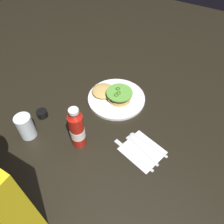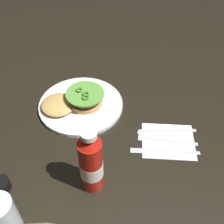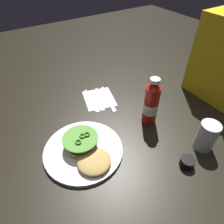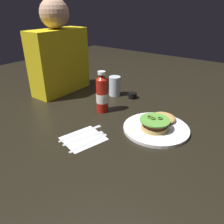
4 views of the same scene
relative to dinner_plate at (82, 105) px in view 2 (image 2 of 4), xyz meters
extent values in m
plane|color=black|center=(0.00, 0.16, -0.01)|extent=(3.00, 3.00, 0.00)
cylinder|color=white|center=(0.00, 0.00, 0.00)|extent=(0.29, 0.29, 0.01)
cylinder|color=tan|center=(-0.01, 0.00, 0.02)|extent=(0.12, 0.12, 0.02)
cylinder|color=#512D19|center=(-0.01, 0.00, 0.03)|extent=(0.11, 0.11, 0.02)
cylinder|color=red|center=(-0.01, 0.00, 0.04)|extent=(0.10, 0.10, 0.01)
cylinder|color=#589B38|center=(-0.01, 0.00, 0.05)|extent=(0.13, 0.13, 0.01)
torus|color=#496C1F|center=(-0.02, 0.01, 0.06)|extent=(0.02, 0.02, 0.01)
torus|color=#416E21|center=(0.01, -0.01, 0.06)|extent=(0.02, 0.02, 0.01)
torus|color=#466826|center=(-0.01, 0.03, 0.06)|extent=(0.02, 0.02, 0.01)
ellipsoid|color=tan|center=(0.08, 0.00, 0.02)|extent=(0.12, 0.12, 0.03)
cylinder|color=#AE190F|center=(0.01, 0.31, 0.08)|extent=(0.06, 0.06, 0.17)
cone|color=#AE190F|center=(0.01, 0.31, 0.18)|extent=(0.05, 0.05, 0.03)
cylinder|color=white|center=(0.01, 0.31, 0.20)|extent=(0.04, 0.04, 0.01)
cylinder|color=white|center=(0.01, 0.31, 0.07)|extent=(0.06, 0.06, 0.05)
cylinder|color=silver|center=(0.23, 0.39, 0.05)|extent=(0.07, 0.07, 0.12)
cylinder|color=black|center=(0.25, 0.28, 0.01)|extent=(0.05, 0.05, 0.03)
cube|color=white|center=(-0.25, 0.21, -0.01)|extent=(0.19, 0.18, 0.00)
cube|color=silver|center=(-0.26, 0.17, 0.00)|extent=(0.19, 0.05, 0.00)
ellipsoid|color=silver|center=(-0.18, 0.16, 0.00)|extent=(0.04, 0.03, 0.00)
cube|color=silver|center=(-0.25, 0.21, 0.00)|extent=(0.18, 0.07, 0.00)
cube|color=silver|center=(-0.17, 0.19, 0.00)|extent=(0.04, 0.03, 0.00)
cube|color=silver|center=(-0.24, 0.25, 0.00)|extent=(0.18, 0.06, 0.00)
cube|color=silver|center=(-0.16, 0.23, 0.00)|extent=(0.08, 0.04, 0.00)
camera|label=1|loc=(-0.39, 0.71, 0.81)|focal=35.46mm
camera|label=2|loc=(0.04, 0.73, 0.69)|focal=45.56mm
camera|label=3|loc=(0.44, -0.16, 0.60)|focal=31.63mm
camera|label=4|loc=(-0.79, -0.35, 0.51)|focal=35.04mm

